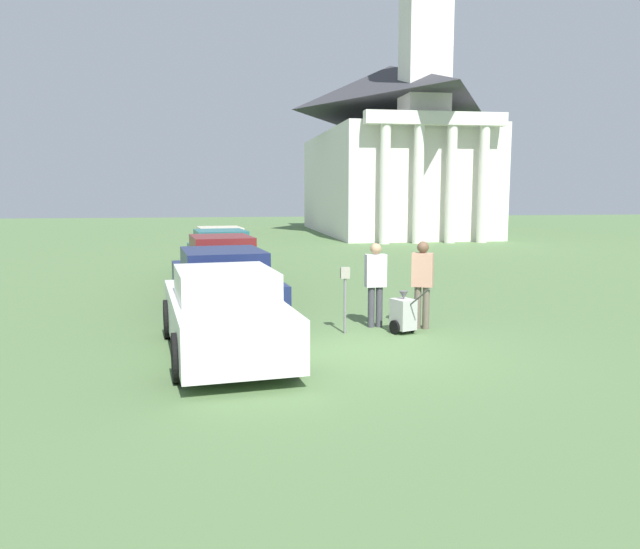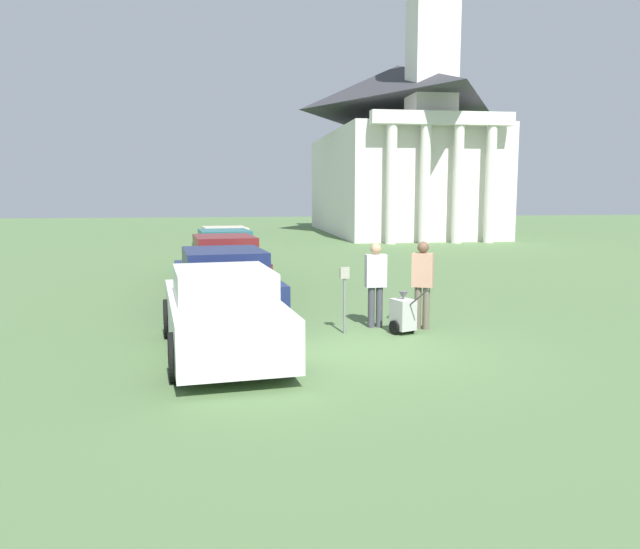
{
  "view_description": "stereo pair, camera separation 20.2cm",
  "coord_description": "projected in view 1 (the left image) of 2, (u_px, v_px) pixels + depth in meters",
  "views": [
    {
      "loc": [
        -2.53,
        -10.44,
        2.77
      ],
      "look_at": [
        -0.47,
        2.01,
        1.1
      ],
      "focal_mm": 35.0,
      "sensor_mm": 36.0,
      "label": 1
    },
    {
      "loc": [
        -2.33,
        -10.47,
        2.77
      ],
      "look_at": [
        -0.47,
        2.01,
        1.1
      ],
      "focal_mm": 35.0,
      "sensor_mm": 36.0,
      "label": 2
    }
  ],
  "objects": [
    {
      "name": "church",
      "position": [
        391.0,
        146.0,
        41.8
      ],
      "size": [
        9.42,
        18.31,
        21.73
      ],
      "color": "silver",
      "rests_on": "ground_plane"
    },
    {
      "name": "parked_car_white",
      "position": [
        224.0,
        314.0,
        10.66
      ],
      "size": [
        2.34,
        4.89,
        1.5
      ],
      "rotation": [
        0.0,
        0.0,
        0.12
      ],
      "color": "silver",
      "rests_on": "ground_plane"
    },
    {
      "name": "parked_car_maroon",
      "position": [
        221.0,
        265.0,
        17.7
      ],
      "size": [
        2.44,
        5.42,
        1.55
      ],
      "rotation": [
        0.0,
        0.0,
        0.12
      ],
      "color": "maroon",
      "rests_on": "ground_plane"
    },
    {
      "name": "person_supervisor",
      "position": [
        422.0,
        279.0,
        12.62
      ],
      "size": [
        0.47,
        0.39,
        1.79
      ],
      "rotation": [
        0.0,
        0.0,
        2.67
      ],
      "color": "#665B4C",
      "rests_on": "ground_plane"
    },
    {
      "name": "equipment_cart",
      "position": [
        403.0,
        314.0,
        12.29
      ],
      "size": [
        0.56,
        0.99,
        1.0
      ],
      "rotation": [
        0.0,
        0.0,
        0.37
      ],
      "color": "#B2B2AD",
      "rests_on": "ground_plane"
    },
    {
      "name": "person_worker",
      "position": [
        376.0,
        279.0,
        12.77
      ],
      "size": [
        0.42,
        0.23,
        1.74
      ],
      "rotation": [
        0.0,
        0.0,
        3.16
      ],
      "color": "#3F3F47",
      "rests_on": "ground_plane"
    },
    {
      "name": "parking_meter",
      "position": [
        345.0,
        287.0,
        12.2
      ],
      "size": [
        0.18,
        0.09,
        1.32
      ],
      "color": "slate",
      "rests_on": "ground_plane"
    },
    {
      "name": "parked_car_cream",
      "position": [
        220.0,
        246.0,
        24.49
      ],
      "size": [
        2.39,
        4.87,
        1.42
      ],
      "rotation": [
        0.0,
        0.0,
        0.12
      ],
      "color": "beige",
      "rests_on": "ground_plane"
    },
    {
      "name": "parked_car_navy",
      "position": [
        222.0,
        286.0,
        13.78
      ],
      "size": [
        2.51,
        5.39,
        1.53
      ],
      "rotation": [
        0.0,
        0.0,
        0.12
      ],
      "color": "#19234C",
      "rests_on": "ground_plane"
    },
    {
      "name": "ground_plane",
      "position": [
        365.0,
        350.0,
        10.99
      ],
      "size": [
        120.0,
        120.0,
        0.0
      ],
      "primitive_type": "plane",
      "color": "#517042"
    },
    {
      "name": "parked_car_teal",
      "position": [
        220.0,
        255.0,
        20.79
      ],
      "size": [
        2.37,
        4.83,
        1.53
      ],
      "rotation": [
        0.0,
        0.0,
        0.12
      ],
      "color": "#23666B",
      "rests_on": "ground_plane"
    }
  ]
}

